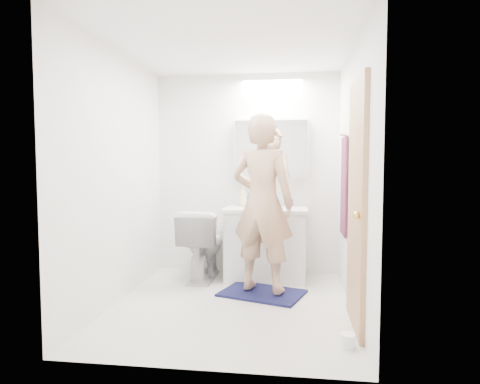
% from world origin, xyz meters
% --- Properties ---
extents(floor, '(2.50, 2.50, 0.00)m').
position_xyz_m(floor, '(0.00, 0.00, 0.00)').
color(floor, silver).
rests_on(floor, ground).
extents(ceiling, '(2.50, 2.50, 0.00)m').
position_xyz_m(ceiling, '(0.00, 0.00, 2.40)').
color(ceiling, white).
rests_on(ceiling, floor).
extents(wall_back, '(2.50, 0.00, 2.50)m').
position_xyz_m(wall_back, '(0.00, 1.25, 1.20)').
color(wall_back, white).
rests_on(wall_back, floor).
extents(wall_front, '(2.50, 0.00, 2.50)m').
position_xyz_m(wall_front, '(0.00, -1.25, 1.20)').
color(wall_front, white).
rests_on(wall_front, floor).
extents(wall_left, '(0.00, 2.50, 2.50)m').
position_xyz_m(wall_left, '(-1.10, 0.00, 1.20)').
color(wall_left, white).
rests_on(wall_left, floor).
extents(wall_right, '(0.00, 2.50, 2.50)m').
position_xyz_m(wall_right, '(1.10, 0.00, 1.20)').
color(wall_right, white).
rests_on(wall_right, floor).
extents(vanity_cabinet, '(0.90, 0.55, 0.78)m').
position_xyz_m(vanity_cabinet, '(0.25, 0.96, 0.39)').
color(vanity_cabinet, silver).
rests_on(vanity_cabinet, floor).
extents(countertop, '(0.95, 0.58, 0.04)m').
position_xyz_m(countertop, '(0.25, 0.96, 0.80)').
color(countertop, silver).
rests_on(countertop, vanity_cabinet).
extents(sink_basin, '(0.36, 0.36, 0.03)m').
position_xyz_m(sink_basin, '(0.25, 0.99, 0.84)').
color(sink_basin, white).
rests_on(sink_basin, countertop).
extents(faucet, '(0.02, 0.02, 0.16)m').
position_xyz_m(faucet, '(0.25, 1.19, 0.90)').
color(faucet, '#B7B7BB').
rests_on(faucet, countertop).
extents(medicine_cabinet, '(0.88, 0.14, 0.70)m').
position_xyz_m(medicine_cabinet, '(0.30, 1.18, 1.50)').
color(medicine_cabinet, white).
rests_on(medicine_cabinet, wall_back).
extents(mirror_panel, '(0.84, 0.01, 0.66)m').
position_xyz_m(mirror_panel, '(0.30, 1.10, 1.50)').
color(mirror_panel, silver).
rests_on(mirror_panel, medicine_cabinet).
extents(toilet, '(0.46, 0.80, 0.81)m').
position_xyz_m(toilet, '(-0.47, 0.85, 0.40)').
color(toilet, silver).
rests_on(toilet, floor).
extents(bath_rug, '(0.93, 0.77, 0.02)m').
position_xyz_m(bath_rug, '(0.26, 0.36, 0.01)').
color(bath_rug, '#13163B').
rests_on(bath_rug, floor).
extents(person, '(0.75, 0.60, 1.77)m').
position_xyz_m(person, '(0.26, 0.36, 0.93)').
color(person, tan).
rests_on(person, bath_rug).
extents(door, '(0.04, 0.80, 2.00)m').
position_xyz_m(door, '(1.08, -0.35, 1.00)').
color(door, tan).
rests_on(door, wall_right).
extents(door_knob, '(0.06, 0.06, 0.06)m').
position_xyz_m(door_knob, '(1.04, -0.65, 0.95)').
color(door_knob, gold).
rests_on(door_knob, door).
extents(towel, '(0.02, 0.42, 1.00)m').
position_xyz_m(towel, '(1.08, 0.55, 1.10)').
color(towel, '#122039').
rests_on(towel, wall_right).
extents(towel_hook, '(0.07, 0.02, 0.02)m').
position_xyz_m(towel_hook, '(1.07, 0.55, 1.62)').
color(towel_hook, silver).
rests_on(towel_hook, wall_right).
extents(soap_bottle_a, '(0.10, 0.10, 0.24)m').
position_xyz_m(soap_bottle_a, '(-0.03, 1.11, 0.94)').
color(soap_bottle_a, beige).
rests_on(soap_bottle_a, countertop).
extents(soap_bottle_b, '(0.10, 0.10, 0.17)m').
position_xyz_m(soap_bottle_b, '(0.04, 1.15, 0.90)').
color(soap_bottle_b, '#568FB9').
rests_on(soap_bottle_b, countertop).
extents(toothbrush_cup, '(0.12, 0.12, 0.09)m').
position_xyz_m(toothbrush_cup, '(0.52, 1.12, 0.86)').
color(toothbrush_cup, '#406BC0').
rests_on(toothbrush_cup, countertop).
extents(toilet_paper_roll, '(0.11, 0.11, 0.10)m').
position_xyz_m(toilet_paper_roll, '(0.97, -0.78, 0.05)').
color(toilet_paper_roll, white).
rests_on(toilet_paper_roll, floor).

